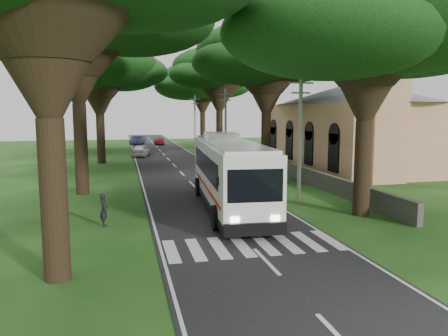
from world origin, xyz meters
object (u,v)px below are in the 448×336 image
object	(u,v)px
coach_bus	(229,173)
pedestrian	(104,210)
distant_car_b	(138,140)
distant_car_c	(159,141)
pole_far	(195,121)
pole_near	(300,136)
distant_car_a	(141,150)
pole_mid	(226,125)
church	(353,119)

from	to	relation	value
coach_bus	pedestrian	world-z (taller)	coach_bus
distant_car_b	distant_car_c	distance (m)	3.73
coach_bus	distant_car_b	distance (m)	51.00
pole_far	distant_car_c	size ratio (longest dim) A/B	1.97
pole_near	distant_car_b	distance (m)	50.84
distant_car_a	distant_car_b	distance (m)	20.23
coach_bus	distant_car_b	bearing A→B (deg)	98.25
pole_mid	coach_bus	bearing A→B (deg)	-102.72
pole_near	coach_bus	world-z (taller)	pole_near
pole_far	distant_car_a	size ratio (longest dim) A/B	1.80
pole_near	distant_car_a	distance (m)	31.20
coach_bus	church	bearing A→B (deg)	48.07
pole_near	pole_far	distance (m)	40.00
distant_car_c	pole_far	bearing A→B (deg)	119.66
distant_car_c	pole_near	bearing A→B (deg)	97.12
pole_mid	coach_bus	xyz separation A→B (m)	(-4.70, -20.81, -2.04)
church	distant_car_a	size ratio (longest dim) A/B	5.41
distant_car_b	pedestrian	size ratio (longest dim) A/B	2.63
pole_mid	pedestrian	bearing A→B (deg)	-116.75
distant_car_a	distant_car_c	xyz separation A→B (m)	(3.80, 19.00, -0.16)
distant_car_a	pole_far	bearing A→B (deg)	-114.89
pole_near	coach_bus	size ratio (longest dim) A/B	0.59
pole_far	distant_car_c	distance (m)	10.61
pole_near	distant_car_a	xyz separation A→B (m)	(-8.50, 29.82, -3.39)
distant_car_a	pedestrian	bearing A→B (deg)	99.42
church	distant_car_b	world-z (taller)	church
pedestrian	church	bearing A→B (deg)	-56.99
church	distant_car_c	world-z (taller)	church
coach_bus	distant_car_c	distance (m)	49.65
church	pole_mid	xyz separation A→B (m)	(-12.36, 4.45, -0.73)
pole_near	distant_car_c	bearing A→B (deg)	95.50
pole_mid	pole_near	bearing A→B (deg)	-90.00
church	pole_far	bearing A→B (deg)	116.82
coach_bus	distant_car_a	size ratio (longest dim) A/B	3.08
church	pole_mid	world-z (taller)	church
pole_far	coach_bus	bearing A→B (deg)	-96.56
church	distant_car_a	bearing A→B (deg)	145.62
church	pedestrian	distance (m)	30.81
church	distant_car_b	xyz separation A→B (m)	(-20.58, 34.51, -4.16)
coach_bus	distant_car_a	bearing A→B (deg)	101.36
pole_mid	coach_bus	distance (m)	21.43
distant_car_c	pedestrian	distance (m)	52.54
pole_near	distant_car_b	bearing A→B (deg)	99.33
church	pole_mid	bearing A→B (deg)	160.19
pole_near	pedestrian	size ratio (longest dim) A/B	4.83
pole_far	pedestrian	bearing A→B (deg)	-105.16
distant_car_b	pedestrian	world-z (taller)	pedestrian
pole_near	distant_car_b	world-z (taller)	pole_near
distant_car_b	distant_car_a	bearing A→B (deg)	-71.37
coach_bus	pole_mid	bearing A→B (deg)	81.57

